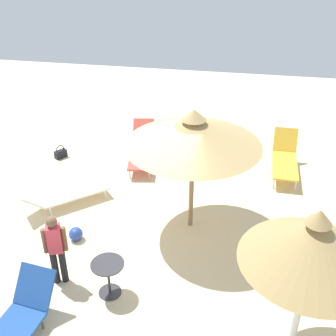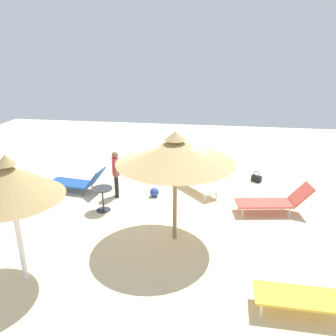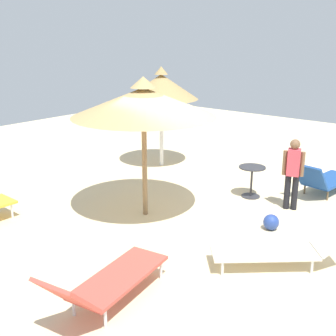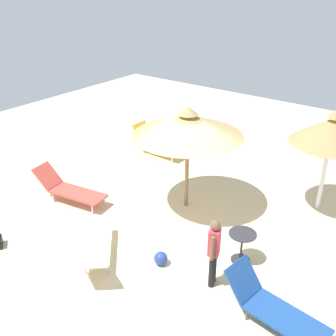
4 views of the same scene
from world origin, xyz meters
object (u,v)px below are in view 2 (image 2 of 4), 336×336
lounge_chair_far_right (275,201)px  handbag (256,178)px  parasol_umbrella_near_left (9,182)px  side_table_round (103,195)px  lounge_chair_front (79,181)px  person_standing_center (116,172)px  parasol_umbrella_back (175,151)px  beach_ball (154,192)px  lounge_chair_far_left (192,181)px  lounge_chair_near_right (314,295)px

lounge_chair_far_right → handbag: size_ratio=5.50×
parasol_umbrella_near_left → side_table_round: bearing=-100.9°
lounge_chair_front → parasol_umbrella_near_left: bearing=98.1°
parasol_umbrella_near_left → person_standing_center: (-0.75, -4.30, -1.39)m
parasol_umbrella_back → beach_ball: parasol_umbrella_back is taller
lounge_chair_front → lounge_chair_far_right: size_ratio=0.91×
lounge_chair_far_left → person_standing_center: size_ratio=1.29×
lounge_chair_near_right → handbag: lounge_chair_near_right is taller
side_table_round → beach_ball: 1.83m
parasol_umbrella_back → person_standing_center: (2.21, -2.24, -1.50)m
lounge_chair_far_left → lounge_chair_near_right: size_ratio=1.05×
parasol_umbrella_near_left → handbag: parasol_umbrella_near_left is taller
parasol_umbrella_back → lounge_chair_near_right: (-2.86, 2.23, -1.93)m
side_table_round → lounge_chair_near_right: bearing=146.4°
parasol_umbrella_back → lounge_chair_far_right: parasol_umbrella_back is taller
lounge_chair_near_right → lounge_chair_front: bearing=-35.9°
lounge_chair_far_left → person_standing_center: bearing=21.0°
parasol_umbrella_back → beach_ball: bearing=-67.7°
parasol_umbrella_back → beach_ball: (0.99, -2.40, -2.22)m
parasol_umbrella_near_left → lounge_chair_near_right: 6.10m
lounge_chair_far_left → person_standing_center: (2.42, 0.93, 0.55)m
person_standing_center → beach_ball: person_standing_center is taller
lounge_chair_far_left → handbag: bearing=-155.2°
parasol_umbrella_back → lounge_chair_front: 4.79m
lounge_chair_far_right → handbag: 2.44m
person_standing_center → side_table_round: 1.10m
parasol_umbrella_back → side_table_round: 3.23m
parasol_umbrella_near_left → lounge_chair_front: (0.64, -4.51, -1.90)m
person_standing_center → lounge_chair_front: bearing=-8.2°
lounge_chair_front → handbag: (-6.09, -1.78, -0.23)m
lounge_chair_far_right → person_standing_center: 5.02m
parasol_umbrella_near_left → handbag: 8.58m
handbag → person_standing_center: bearing=22.9°
parasol_umbrella_near_left → lounge_chair_front: parasol_umbrella_near_left is taller
parasol_umbrella_near_left → person_standing_center: size_ratio=1.82×
beach_ball → lounge_chair_far_left: bearing=-147.3°
lounge_chair_far_right → person_standing_center: size_ratio=1.44×
lounge_chair_far_left → handbag: 2.51m
person_standing_center → side_table_round: (0.12, 1.02, -0.37)m
lounge_chair_far_left → lounge_chair_far_right: bearing=152.0°
parasol_umbrella_near_left → lounge_chair_near_right: (-5.82, 0.17, -1.82)m
handbag → beach_ball: bearing=27.6°
lounge_chair_far_right → beach_ball: 3.81m
lounge_chair_front → side_table_round: size_ratio=2.77×
lounge_chair_far_left → lounge_chair_near_right: 6.02m
parasol_umbrella_back → parasol_umbrella_near_left: 3.62m
parasol_umbrella_near_left → lounge_chair_near_right: bearing=178.4°
lounge_chair_near_right → side_table_round: bearing=-33.6°
side_table_round → beach_ball: size_ratio=2.37×
beach_ball → handbag: bearing=-152.4°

